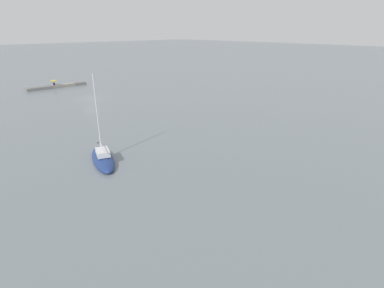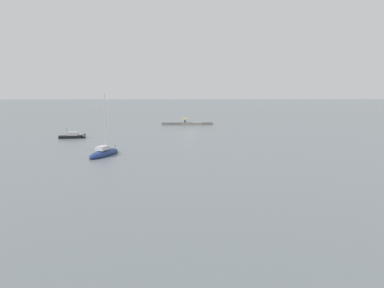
{
  "view_description": "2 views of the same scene",
  "coord_description": "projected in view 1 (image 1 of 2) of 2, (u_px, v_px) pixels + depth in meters",
  "views": [
    {
      "loc": [
        26.1,
        56.02,
        12.9
      ],
      "look_at": [
        5.88,
        34.87,
        1.73
      ],
      "focal_mm": 28.33,
      "sensor_mm": 36.0,
      "label": 1
    },
    {
      "loc": [
        1.78,
        82.13,
        9.67
      ],
      "look_at": [
        0.3,
        34.78,
        2.53
      ],
      "focal_mm": 34.61,
      "sensor_mm": 36.0,
      "label": 2
    }
  ],
  "objects": [
    {
      "name": "ground_plane",
      "position": [
        91.0,
        99.0,
        59.28
      ],
      "size": [
        500.0,
        500.0,
        0.0
      ],
      "primitive_type": "plane",
      "color": "slate"
    },
    {
      "name": "seawall_pier",
      "position": [
        57.0,
        86.0,
        70.64
      ],
      "size": [
        13.61,
        1.91,
        0.64
      ],
      "color": "slate",
      "rests_on": "ground_plane"
    },
    {
      "name": "person_seated_dark_left",
      "position": [
        54.0,
        84.0,
        70.0
      ],
      "size": [
        0.46,
        0.65,
        0.73
      ],
      "rotation": [
        0.0,
        0.0,
        -0.14
      ],
      "color": "#1E2333",
      "rests_on": "seawall_pier"
    },
    {
      "name": "umbrella_open_yellow",
      "position": [
        54.0,
        80.0,
        69.69
      ],
      "size": [
        1.49,
        1.49,
        1.32
      ],
      "color": "black",
      "rests_on": "seawall_pier"
    },
    {
      "name": "sailboat_navy_mid",
      "position": [
        103.0,
        158.0,
        31.31
      ],
      "size": [
        4.34,
        7.43,
        9.28
      ],
      "rotation": [
        0.0,
        0.0,
        2.8
      ],
      "color": "navy",
      "rests_on": "ground_plane"
    }
  ]
}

